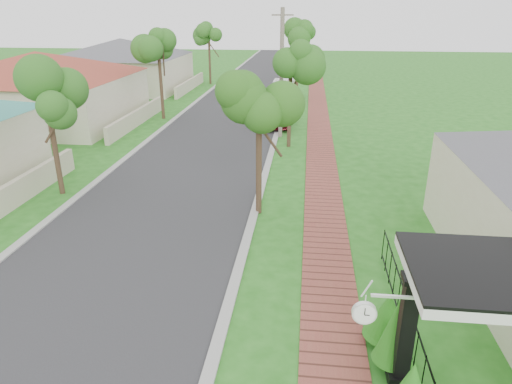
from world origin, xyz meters
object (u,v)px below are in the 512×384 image
at_px(near_tree, 259,112).
at_px(porch_post, 405,337).
at_px(parked_car_white, 283,89).
at_px(utility_pole, 281,74).
at_px(station_clock, 366,312).
at_px(parked_car_red, 276,112).

bearing_deg(near_tree, porch_post, -64.89).
xyz_separation_m(porch_post, parked_car_white, (-4.18, 31.45, -0.33)).
bearing_deg(parked_car_white, porch_post, -75.90).
height_order(porch_post, utility_pole, utility_pole).
distance_m(near_tree, utility_pole, 11.03).
distance_m(parked_car_white, utility_pole, 12.75).
height_order(parked_car_white, utility_pole, utility_pole).
xyz_separation_m(near_tree, utility_pole, (0.10, 11.03, -0.13)).
height_order(parked_car_white, station_clock, station_clock).
bearing_deg(parked_car_white, station_clock, -77.53).
height_order(porch_post, near_tree, near_tree).
relative_size(porch_post, parked_car_white, 0.53).
height_order(porch_post, station_clock, porch_post).
xyz_separation_m(parked_car_red, utility_pole, (0.50, -3.01, 2.84)).
relative_size(parked_car_white, utility_pole, 0.67).
distance_m(porch_post, station_clock, 1.26).
height_order(parked_car_red, station_clock, station_clock).
relative_size(parked_car_red, station_clock, 4.46).
distance_m(porch_post, parked_car_red, 22.43).
bearing_deg(near_tree, station_clock, -71.05).
bearing_deg(porch_post, parked_car_red, 100.66).
distance_m(porch_post, near_tree, 9.23).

